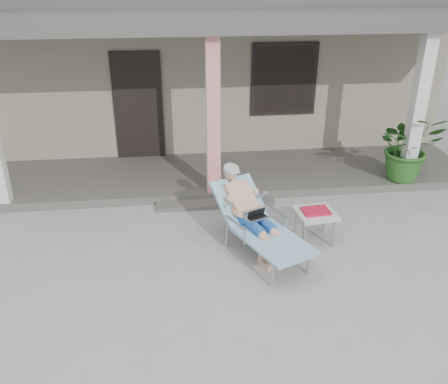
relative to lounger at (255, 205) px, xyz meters
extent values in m
plane|color=#9E9E99|center=(-0.40, -0.43, -0.72)|extent=(60.00, 60.00, 0.00)
cube|color=gray|center=(-0.40, 6.07, 0.78)|extent=(10.00, 5.00, 3.00)
cube|color=black|center=(-1.70, 3.54, 0.48)|extent=(0.95, 0.06, 2.10)
cube|color=black|center=(1.20, 3.54, 0.93)|extent=(1.20, 0.06, 1.30)
cube|color=black|center=(1.20, 3.54, 0.93)|extent=(1.32, 0.05, 1.42)
cube|color=#605B56|center=(-0.40, 2.57, -0.64)|extent=(10.00, 2.00, 0.15)
cube|color=red|center=(-0.40, 1.72, 0.74)|extent=(0.22, 0.22, 2.61)
cube|color=silver|center=(3.10, 1.72, 0.74)|extent=(0.22, 0.22, 2.61)
cube|color=#474442|center=(-0.40, 2.57, 2.16)|extent=(10.00, 2.30, 0.24)
cube|color=#605B56|center=(-0.40, 1.42, -0.68)|extent=(2.00, 0.30, 0.07)
cylinder|color=#B7B7BC|center=(0.08, -0.91, -0.54)|extent=(0.04, 0.04, 0.35)
cylinder|color=#B7B7BC|center=(0.61, -0.67, -0.54)|extent=(0.04, 0.04, 0.35)
cylinder|color=#B7B7BC|center=(-0.37, 0.12, -0.54)|extent=(0.04, 0.04, 0.35)
cylinder|color=#B7B7BC|center=(0.16, 0.35, -0.54)|extent=(0.04, 0.04, 0.35)
cube|color=#B7B7BC|center=(0.18, -0.41, -0.36)|extent=(0.99, 1.28, 0.03)
cube|color=#8BC6D8|center=(0.18, -0.41, -0.34)|extent=(1.09, 1.35, 0.04)
cube|color=#B7B7BC|center=(-0.16, 0.35, -0.14)|extent=(0.75, 0.73, 0.46)
cube|color=#8BC6D8|center=(-0.16, 0.35, -0.11)|extent=(0.86, 0.83, 0.52)
cylinder|color=#A6A6A9|center=(-0.26, 0.60, 0.31)|extent=(0.30, 0.30, 0.12)
cube|color=silver|center=(0.02, -0.03, -0.18)|extent=(0.37, 0.32, 0.22)
cube|color=beige|center=(0.93, 0.16, -0.28)|extent=(0.60, 0.60, 0.04)
cylinder|color=#B7B7BC|center=(0.71, -0.06, -0.51)|extent=(0.04, 0.04, 0.42)
cylinder|color=#B7B7BC|center=(1.15, -0.06, -0.51)|extent=(0.04, 0.04, 0.42)
cylinder|color=#B7B7BC|center=(0.71, 0.38, -0.51)|extent=(0.04, 0.04, 0.42)
cylinder|color=#B7B7BC|center=(1.15, 0.38, -0.51)|extent=(0.04, 0.04, 0.42)
cube|color=red|center=(0.93, 0.16, -0.24)|extent=(0.41, 0.32, 0.03)
cube|color=black|center=(0.93, 0.30, -0.24)|extent=(0.39, 0.06, 0.04)
imported|color=#26591E|center=(3.12, 1.82, 0.05)|extent=(1.20, 1.07, 1.24)
camera|label=1|loc=(-1.11, -5.72, 2.96)|focal=38.00mm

